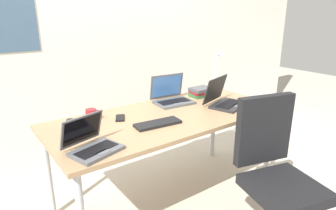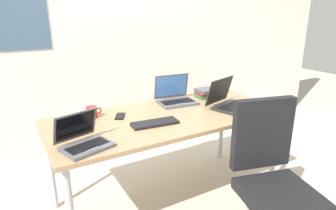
# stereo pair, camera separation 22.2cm
# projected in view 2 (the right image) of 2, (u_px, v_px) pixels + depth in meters

# --- Properties ---
(ground_plane) EXTENTS (12.00, 12.00, 0.00)m
(ground_plane) POSITION_uv_depth(u_px,v_px,m) (168.00, 197.00, 2.48)
(ground_plane) COLOR #B7AD9E
(wall_back) EXTENTS (6.00, 0.13, 2.60)m
(wall_back) POSITION_uv_depth(u_px,v_px,m) (113.00, 31.00, 2.98)
(wall_back) COLOR silver
(wall_back) RESTS_ON ground_plane
(desk) EXTENTS (1.80, 0.80, 0.74)m
(desk) POSITION_uv_depth(u_px,v_px,m) (168.00, 122.00, 2.27)
(desk) COLOR #9E7A56
(desk) RESTS_ON ground_plane
(desk_lamp) EXTENTS (0.12, 0.18, 0.40)m
(desk_lamp) POSITION_uv_depth(u_px,v_px,m) (226.00, 72.00, 2.80)
(desk_lamp) COLOR white
(desk_lamp) RESTS_ON desk
(laptop_front_right) EXTENTS (0.33, 0.31, 0.20)m
(laptop_front_right) POSITION_uv_depth(u_px,v_px,m) (84.00, 140.00, 1.72)
(laptop_front_right) COLOR #515459
(laptop_front_right) RESTS_ON desk
(laptop_far_corner) EXTENTS (0.39, 0.36, 0.23)m
(laptop_far_corner) POSITION_uv_depth(u_px,v_px,m) (228.00, 102.00, 2.41)
(laptop_far_corner) COLOR #232326
(laptop_far_corner) RESTS_ON desk
(laptop_front_left) EXTENTS (0.34, 0.29, 0.23)m
(laptop_front_left) POSITION_uv_depth(u_px,v_px,m) (176.00, 97.00, 2.53)
(laptop_front_left) COLOR #515459
(laptop_front_left) RESTS_ON desk
(external_keyboard) EXTENTS (0.34, 0.15, 0.02)m
(external_keyboard) POSITION_uv_depth(u_px,v_px,m) (155.00, 123.00, 2.06)
(external_keyboard) COLOR black
(external_keyboard) RESTS_ON desk
(computer_mouse) EXTENTS (0.09, 0.11, 0.03)m
(computer_mouse) POSITION_uv_depth(u_px,v_px,m) (73.00, 117.00, 2.15)
(computer_mouse) COLOR black
(computer_mouse) RESTS_ON desk
(cell_phone) EXTENTS (0.12, 0.15, 0.01)m
(cell_phone) POSITION_uv_depth(u_px,v_px,m) (120.00, 116.00, 2.21)
(cell_phone) COLOR black
(cell_phone) RESTS_ON desk
(headphones) EXTENTS (0.21, 0.18, 0.04)m
(headphones) POSITION_uv_depth(u_px,v_px,m) (76.00, 126.00, 2.00)
(headphones) COLOR #335999
(headphones) RESTS_ON desk
(book_stack) EXTENTS (0.22, 0.17, 0.08)m
(book_stack) POSITION_uv_depth(u_px,v_px,m) (207.00, 93.00, 2.69)
(book_stack) COLOR #336638
(book_stack) RESTS_ON desk
(coffee_mug) EXTENTS (0.11, 0.08, 0.09)m
(coffee_mug) POSITION_uv_depth(u_px,v_px,m) (92.00, 112.00, 2.18)
(coffee_mug) COLOR #B21E23
(coffee_mug) RESTS_ON desk
(office_chair) EXTENTS (0.54, 0.59, 0.97)m
(office_chair) POSITION_uv_depth(u_px,v_px,m) (272.00, 191.00, 1.89)
(office_chair) COLOR black
(office_chair) RESTS_ON ground_plane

